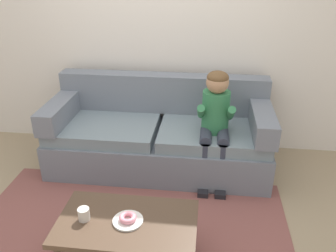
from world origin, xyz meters
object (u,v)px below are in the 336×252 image
Objects in this scene: couch at (160,136)px; person_child at (215,118)px; donut at (128,218)px; toy_controller at (98,204)px; mug at (84,214)px; coffee_table at (127,225)px.

person_child is (0.56, -0.20, 0.34)m from couch.
donut reaches higher than toy_controller.
person_child is 1.33m from toy_controller.
mug is (-0.30, -0.02, 0.01)m from donut.
coffee_table is at bearing 143.96° from donut.
coffee_table reaches higher than toy_controller.
coffee_table is 0.81m from toy_controller.
toy_controller is at bearing -119.84° from couch.
toy_controller is (-0.43, 0.61, -0.41)m from donut.
person_child reaches higher than toy_controller.
mug is 0.40× the size of toy_controller.
mug is at bearing -177.14° from donut.
donut is at bearing 2.86° from mug.
donut is 1.33× the size of mug.
toy_controller is at bearing 125.34° from donut.
couch reaches higher than coffee_table.
toy_controller is at bearing 125.06° from coffee_table.
person_child is at bearing 63.57° from coffee_table.
couch is 2.02× the size of person_child.
person_child reaches higher than donut.
donut reaches higher than coffee_table.
donut is (-0.58, -1.19, -0.24)m from person_child.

